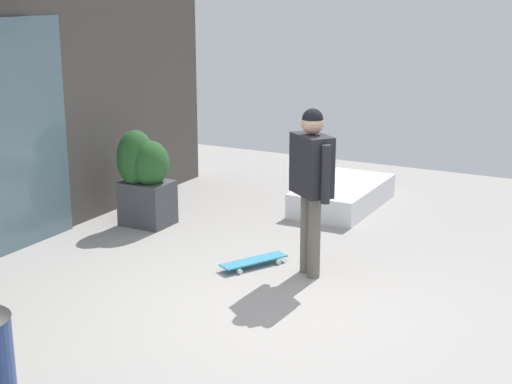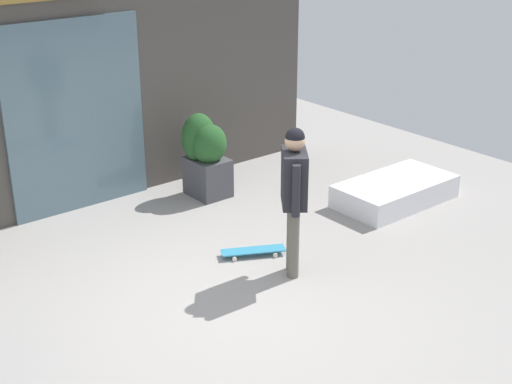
{
  "view_description": "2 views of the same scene",
  "coord_description": "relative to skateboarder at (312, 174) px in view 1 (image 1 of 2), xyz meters",
  "views": [
    {
      "loc": [
        -5.74,
        -2.87,
        2.83
      ],
      "look_at": [
        0.82,
        0.63,
        0.81
      ],
      "focal_mm": 52.37,
      "sensor_mm": 36.0,
      "label": 1
    },
    {
      "loc": [
        -4.01,
        -5.29,
        3.97
      ],
      "look_at": [
        0.82,
        0.63,
        0.81
      ],
      "focal_mm": 50.55,
      "sensor_mm": 36.0,
      "label": 2
    }
  ],
  "objects": [
    {
      "name": "ground_plane",
      "position": [
        -0.86,
        -0.03,
        -1.06
      ],
      "size": [
        12.0,
        12.0,
        0.0
      ],
      "primitive_type": "plane",
      "color": "#9E9993"
    },
    {
      "name": "skateboarder",
      "position": [
        0.0,
        0.0,
        0.0
      ],
      "size": [
        0.5,
        0.54,
        1.72
      ],
      "rotation": [
        0.0,
        0.0,
        2.48
      ],
      "color": "#666056",
      "rests_on": "ground_plane"
    },
    {
      "name": "planter_box_left",
      "position": [
        0.58,
        2.49,
        -0.44
      ],
      "size": [
        0.55,
        0.62,
        1.19
      ],
      "color": "#47474C",
      "rests_on": "ground_plane"
    },
    {
      "name": "snow_ledge",
      "position": [
        2.47,
        0.62,
        -0.9
      ],
      "size": [
        1.71,
        0.9,
        0.32
      ],
      "primitive_type": "cube",
      "color": "white",
      "rests_on": "ground_plane"
    },
    {
      "name": "skateboard",
      "position": [
        -0.07,
        0.61,
        -1.0
      ],
      "size": [
        0.76,
        0.52,
        0.08
      ],
      "rotation": [
        0.0,
        0.0,
        2.66
      ],
      "color": "teal",
      "rests_on": "ground_plane"
    }
  ]
}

